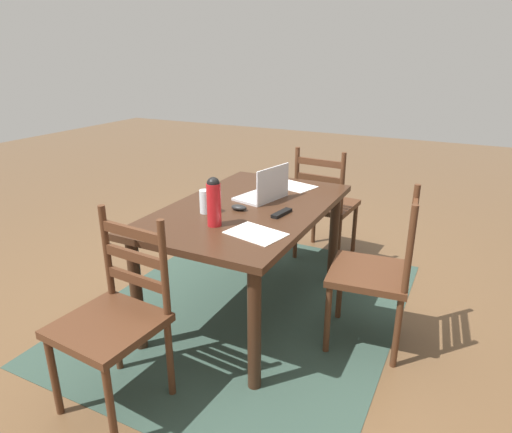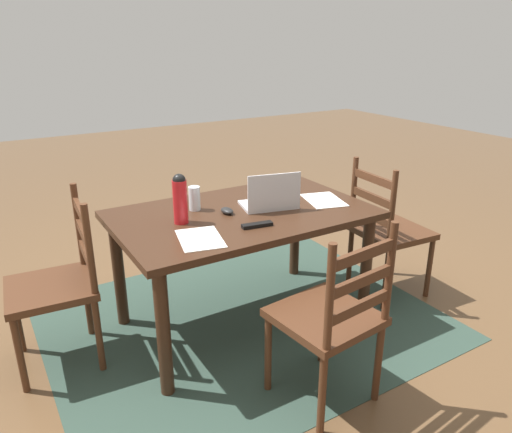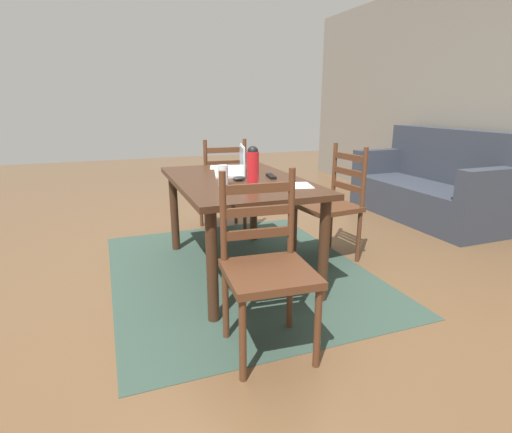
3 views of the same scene
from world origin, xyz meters
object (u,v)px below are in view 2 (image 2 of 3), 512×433
Objects in this scene: dining_table at (243,227)px; chair_left_far at (387,231)px; laptop at (271,199)px; drinking_glass at (194,198)px; tv_remote at (257,225)px; water_bottle at (180,198)px; chair_far_head at (331,318)px; chair_right_near at (58,285)px; computer_mouse at (227,211)px.

chair_left_far reaches higher than dining_table.
laptop is 0.45m from drinking_glass.
drinking_glass is 0.83× the size of tv_remote.
water_bottle reaches higher than laptop.
chair_far_head and chair_right_near have the same top height.
chair_far_head reaches higher than tv_remote.
chair_left_far is at bearing 170.72° from laptop.
computer_mouse is at bearing 170.00° from chair_right_near.
dining_table is at bearing 170.12° from chair_right_near.
water_bottle is (0.55, -0.05, 0.09)m from laptop.
chair_right_near reaches higher than drinking_glass.
chair_far_head and chair_left_far have the same top height.
chair_far_head is at bearing 32.33° from chair_left_far.
drinking_glass is (1.25, -0.35, 0.35)m from chair_left_far.
computer_mouse is at bearing -11.41° from laptop.
chair_left_far is 2.08m from chair_right_near.
chair_left_far is 1.48m from water_bottle.
laptop is at bearing 169.69° from chair_right_near.
chair_right_near is at bearing -14.24° from water_bottle.
dining_table is 1.06m from chair_right_near.
laptop is (0.86, -0.14, 0.34)m from chair_left_far.
tv_remote is (0.22, 0.21, -0.05)m from laptop.
laptop is at bearing 167.12° from dining_table.
water_bottle reaches higher than chair_left_far.
chair_right_near is at bearing -9.88° from chair_left_far.
water_bottle is at bearing -5.52° from laptop.
tv_remote is (-0.04, 0.27, -0.01)m from computer_mouse.
drinking_glass is 0.21m from computer_mouse.
laptop is (-0.17, -0.79, 0.34)m from chair_far_head.
chair_right_near is 5.59× the size of tv_remote.
tv_remote is at bearing 43.52° from laptop.
computer_mouse is 0.59× the size of tv_remote.
laptop is (-0.17, 0.04, 0.15)m from dining_table.
water_bottle is 1.96× the size of drinking_glass.
computer_mouse is at bearing -83.38° from chair_far_head.
tv_remote reaches higher than dining_table.
chair_far_head is at bearing 102.97° from drinking_glass.
water_bottle reaches higher than tv_remote.
chair_right_near is at bearing -104.61° from tv_remote.
computer_mouse is (0.09, -0.01, 0.11)m from dining_table.
chair_left_far reaches higher than tv_remote.
water_bottle reaches higher than dining_table.
dining_table is 4.07× the size of laptop.
tv_remote is (-0.97, 0.43, 0.29)m from chair_right_near.
drinking_glass reaches higher than tv_remote.
chair_right_near is (2.05, -0.36, 0.00)m from chair_left_far.
tv_remote is (1.08, 0.07, 0.29)m from chair_left_far.
tv_remote is at bearing 3.86° from chair_left_far.
dining_table is at bearing -9.89° from chair_left_far.
water_bottle reaches higher than chair_far_head.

